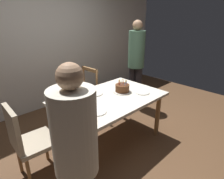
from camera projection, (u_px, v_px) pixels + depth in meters
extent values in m
plane|color=brown|center=(110.00, 141.00, 3.02)|extent=(6.40, 6.40, 0.00)
cube|color=beige|center=(44.00, 44.00, 3.77)|extent=(6.40, 0.10, 2.60)
cube|color=silver|center=(109.00, 98.00, 2.75)|extent=(1.53, 1.01, 0.04)
cylinder|color=#9E7042|center=(92.00, 155.00, 2.19)|extent=(0.07, 0.07, 0.70)
cylinder|color=#9E7042|center=(158.00, 115.00, 3.05)|extent=(0.07, 0.07, 0.70)
cylinder|color=#9E7042|center=(56.00, 127.00, 2.72)|extent=(0.07, 0.07, 0.70)
cylinder|color=#9E7042|center=(120.00, 100.00, 3.59)|extent=(0.07, 0.07, 0.70)
cylinder|color=silver|center=(122.00, 92.00, 2.91)|extent=(0.28, 0.28, 0.01)
cylinder|color=#563019|center=(123.00, 88.00, 2.89)|extent=(0.21, 0.21, 0.11)
cylinder|color=#66CC72|center=(125.00, 82.00, 2.90)|extent=(0.01, 0.01, 0.05)
sphere|color=#FFC64C|center=(125.00, 80.00, 2.89)|extent=(0.01, 0.01, 0.01)
cylinder|color=#E54C4C|center=(124.00, 82.00, 2.91)|extent=(0.01, 0.01, 0.05)
sphere|color=#FFC64C|center=(124.00, 80.00, 2.90)|extent=(0.01, 0.01, 0.01)
cylinder|color=#4C7FE5|center=(122.00, 82.00, 2.92)|extent=(0.01, 0.01, 0.05)
sphere|color=#FFC64C|center=(122.00, 80.00, 2.90)|extent=(0.01, 0.01, 0.01)
cylinder|color=yellow|center=(120.00, 82.00, 2.90)|extent=(0.01, 0.01, 0.05)
sphere|color=#FFC64C|center=(120.00, 80.00, 2.89)|extent=(0.01, 0.01, 0.01)
cylinder|color=#F2994C|center=(119.00, 82.00, 2.89)|extent=(0.01, 0.01, 0.05)
sphere|color=#FFC64C|center=(119.00, 80.00, 2.88)|extent=(0.01, 0.01, 0.01)
cylinder|color=#E54C4C|center=(119.00, 83.00, 2.86)|extent=(0.01, 0.01, 0.05)
sphere|color=#FFC64C|center=(119.00, 81.00, 2.85)|extent=(0.01, 0.01, 0.01)
cylinder|color=#E54C4C|center=(120.00, 84.00, 2.83)|extent=(0.01, 0.01, 0.05)
sphere|color=#FFC64C|center=(120.00, 82.00, 2.82)|extent=(0.01, 0.01, 0.01)
cylinder|color=#D872CC|center=(121.00, 84.00, 2.82)|extent=(0.01, 0.01, 0.05)
sphere|color=#FFC64C|center=(121.00, 82.00, 2.80)|extent=(0.01, 0.01, 0.01)
cylinder|color=#D872CC|center=(123.00, 84.00, 2.81)|extent=(0.01, 0.01, 0.05)
sphere|color=#FFC64C|center=(123.00, 82.00, 2.80)|extent=(0.01, 0.01, 0.01)
cylinder|color=#4C7FE5|center=(124.00, 84.00, 2.81)|extent=(0.01, 0.01, 0.05)
sphere|color=#FFC64C|center=(124.00, 82.00, 2.80)|extent=(0.01, 0.01, 0.01)
cylinder|color=#D872CC|center=(126.00, 84.00, 2.83)|extent=(0.01, 0.01, 0.05)
sphere|color=#FFC64C|center=(126.00, 82.00, 2.82)|extent=(0.01, 0.01, 0.01)
cylinder|color=#4C7FE5|center=(127.00, 83.00, 2.85)|extent=(0.01, 0.01, 0.05)
sphere|color=#FFC64C|center=(127.00, 81.00, 2.84)|extent=(0.01, 0.01, 0.01)
cylinder|color=#F2994C|center=(126.00, 82.00, 2.88)|extent=(0.01, 0.01, 0.05)
sphere|color=#FFC64C|center=(126.00, 80.00, 2.87)|extent=(0.01, 0.01, 0.01)
cylinder|color=white|center=(97.00, 112.00, 2.32)|extent=(0.22, 0.22, 0.01)
cylinder|color=white|center=(95.00, 94.00, 2.84)|extent=(0.22, 0.22, 0.01)
cylinder|color=white|center=(142.00, 92.00, 2.89)|extent=(0.22, 0.22, 0.01)
cube|color=silver|center=(87.00, 117.00, 2.22)|extent=(0.18, 0.03, 0.01)
cube|color=silver|center=(86.00, 97.00, 2.75)|extent=(0.18, 0.05, 0.01)
cube|color=tan|center=(82.00, 97.00, 3.47)|extent=(0.46, 0.46, 0.05)
cylinder|color=#9E7042|center=(70.00, 109.00, 3.55)|extent=(0.04, 0.04, 0.42)
cylinder|color=#9E7042|center=(81.00, 115.00, 3.33)|extent=(0.04, 0.04, 0.42)
cylinder|color=#9E7042|center=(84.00, 103.00, 3.78)|extent=(0.04, 0.04, 0.42)
cylinder|color=#9E7042|center=(96.00, 109.00, 3.56)|extent=(0.04, 0.04, 0.42)
cylinder|color=#9E7042|center=(84.00, 79.00, 3.63)|extent=(0.04, 0.04, 0.50)
cylinder|color=#9E7042|center=(97.00, 83.00, 3.40)|extent=(0.04, 0.04, 0.50)
cube|color=#9E7042|center=(90.00, 69.00, 3.43)|extent=(0.06, 0.40, 0.06)
cube|color=tan|center=(36.00, 142.00, 2.25)|extent=(0.47, 0.47, 0.05)
cylinder|color=#9E7042|center=(58.00, 160.00, 2.32)|extent=(0.04, 0.04, 0.42)
cylinder|color=#9E7042|center=(46.00, 146.00, 2.56)|extent=(0.04, 0.04, 0.42)
cylinder|color=#9E7042|center=(29.00, 174.00, 2.11)|extent=(0.04, 0.04, 0.42)
cylinder|color=#9E7042|center=(19.00, 158.00, 2.35)|extent=(0.04, 0.04, 0.42)
cube|color=tan|center=(13.00, 130.00, 2.04)|extent=(0.08, 0.40, 0.50)
cylinder|color=silver|center=(74.00, 133.00, 1.33)|extent=(0.32, 0.32, 0.64)
sphere|color=tan|center=(70.00, 76.00, 1.18)|extent=(0.18, 0.18, 0.18)
cylinder|color=#262328|center=(132.00, 86.00, 4.06)|extent=(0.14, 0.14, 0.84)
cylinder|color=#262328|center=(138.00, 87.00, 4.01)|extent=(0.14, 0.14, 0.84)
cylinder|color=#4C7259|center=(137.00, 49.00, 3.75)|extent=(0.32, 0.32, 0.70)
sphere|color=tan|center=(138.00, 25.00, 3.59)|extent=(0.19, 0.19, 0.19)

